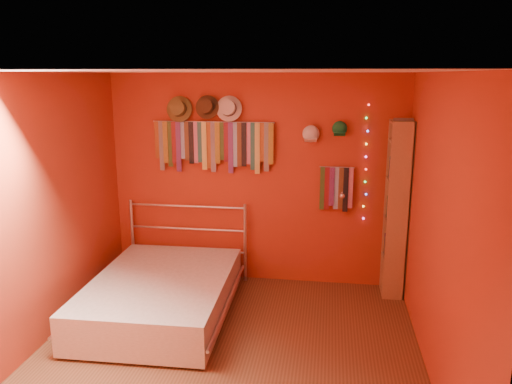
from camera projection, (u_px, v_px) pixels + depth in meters
The scene contains 16 objects.
ground at pixel (228, 353), 4.55m from camera, with size 3.50×3.50×0.00m, color brown.
back_wall at pixel (256, 180), 5.95m from camera, with size 3.50×0.02×2.50m, color #A3281A.
right_wall at pixel (439, 231), 4.01m from camera, with size 0.02×3.50×2.50m, color #A3281A.
left_wall at pixel (36, 213), 4.51m from camera, with size 0.02×3.50×2.50m, color #A3281A.
ceiling at pixel (223, 71), 3.97m from camera, with size 3.50×3.50×0.02m, color white.
tie_rack at pixel (213, 143), 5.85m from camera, with size 1.45×0.03×0.60m.
small_tie_rack at pixel (336, 187), 5.76m from camera, with size 0.40×0.03×0.53m.
fedora_olive at pixel (178, 108), 5.79m from camera, with size 0.31×0.17×0.30m.
fedora_brown at pixel (207, 107), 5.74m from camera, with size 0.28×0.15×0.27m.
fedora_white at pixel (228, 108), 5.70m from camera, with size 0.30×0.16×0.30m.
cap_white at pixel (311, 134), 5.67m from camera, with size 0.19×0.23×0.19m.
cap_green at pixel (340, 129), 5.61m from camera, with size 0.17×0.22×0.17m.
fairy_lights at pixel (366, 163), 5.67m from camera, with size 0.06×0.02×1.33m.
reading_lamp at pixel (342, 195), 5.61m from camera, with size 0.07×0.28×0.08m.
bookshelf at pixel (400, 209), 5.55m from camera, with size 0.25×0.34×2.00m.
bed at pixel (162, 295), 5.23m from camera, with size 1.51×2.03×0.97m.
Camera 1 is at (0.86, -4.01, 2.48)m, focal length 35.00 mm.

